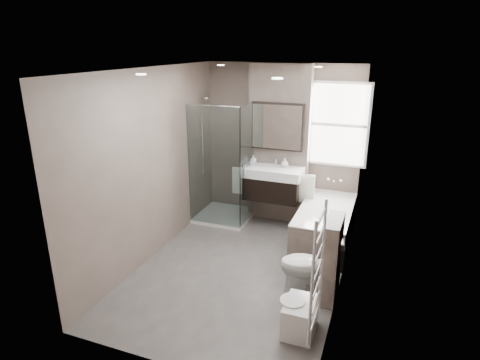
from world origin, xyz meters
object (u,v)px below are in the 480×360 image
at_px(toilet, 310,265).
at_px(vanity, 273,183).
at_px(bidet, 300,316).
at_px(bathtub, 325,224).

bearing_deg(toilet, vanity, -164.81).
bearing_deg(toilet, bidet, -11.33).
bearing_deg(bathtub, toilet, -88.10).
distance_m(vanity, bidet, 2.69).
relative_size(vanity, bathtub, 0.59).
distance_m(bathtub, bidet, 2.11).
bearing_deg(bidet, vanity, 112.69).
relative_size(vanity, bidet, 2.05).
distance_m(toilet, bidet, 0.77).
xyz_separation_m(vanity, bathtub, (0.92, -0.33, -0.43)).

